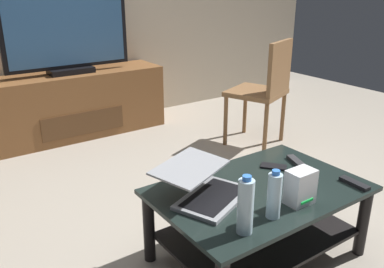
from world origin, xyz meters
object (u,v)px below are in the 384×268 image
television (67,36)px  dining_chair (265,87)px  media_cabinet (74,105)px  laptop (204,185)px  cell_phone (274,166)px  tv_remote (354,183)px  soundbar_remote (296,161)px  coffee_table (258,210)px  water_bottle_near (274,195)px  router_box (300,187)px  water_bottle_far (245,206)px

television → dining_chair: 1.78m
media_cabinet → laptop: size_ratio=3.46×
television → cell_phone: (0.37, -2.18, -0.51)m
tv_remote → soundbar_remote: 0.35m
coffee_table → cell_phone: (0.23, 0.13, 0.13)m
coffee_table → tv_remote: bearing=-31.0°
coffee_table → television: bearing=93.3°
dining_chair → water_bottle_near: 1.88m
router_box → cell_phone: router_box is taller
media_cabinet → laptop: media_cabinet is taller
television → laptop: (-0.15, -2.23, -0.46)m
media_cabinet → television: television is taller
coffee_table → television: television is taller
media_cabinet → television: size_ratio=1.51×
router_box → water_bottle_far: size_ratio=0.65×
dining_chair → water_bottle_near: size_ratio=4.11×
water_bottle_near → water_bottle_far: water_bottle_far is taller
coffee_table → media_cabinet: 2.34m
water_bottle_far → laptop: bearing=83.8°
dining_chair → water_bottle_far: size_ratio=3.59×
water_bottle_near → dining_chair: bearing=46.9°
water_bottle_far → soundbar_remote: 0.79m
television → dining_chair: television is taller
dining_chair → water_bottle_far: (-1.47, -1.39, 0.00)m
media_cabinet → dining_chair: (1.28, -1.19, 0.23)m
water_bottle_near → water_bottle_far: 0.18m
router_box → soundbar_remote: 0.46m
television → water_bottle_far: television is taller
tv_remote → coffee_table: bearing=151.7°
dining_chair → laptop: dining_chair is taller
television → router_box: (0.18, -2.53, -0.44)m
media_cabinet → dining_chair: bearing=-43.0°
media_cabinet → cell_phone: 2.24m
coffee_table → soundbar_remote: size_ratio=6.55×
coffee_table → router_box: 0.30m
coffee_table → router_box: (0.05, -0.21, 0.21)m
television → water_bottle_near: size_ratio=4.96×
coffee_table → soundbar_remote: 0.42m
laptop → soundbar_remote: size_ratio=3.04×
coffee_table → tv_remote: 0.51m
coffee_table → water_bottle_near: bearing=-121.3°
dining_chair → water_bottle_far: dining_chair is taller
water_bottle_near → tv_remote: bearing=-2.7°
water_bottle_far → cell_phone: 0.68m
television → tv_remote: (0.55, -2.57, -0.51)m
water_bottle_near → router_box: bearing=4.7°
dining_chair → media_cabinet: bearing=137.0°
water_bottle_far → tv_remote: size_ratio=1.62×
router_box → water_bottle_near: size_ratio=0.74×
water_bottle_far → water_bottle_near: bearing=5.4°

